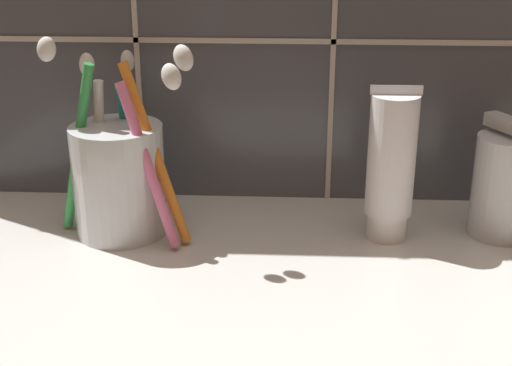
# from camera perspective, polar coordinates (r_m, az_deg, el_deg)

# --- Properties ---
(sink_counter) EXTENTS (0.77, 0.37, 0.02)m
(sink_counter) POSITION_cam_1_polar(r_m,az_deg,el_deg) (0.59, 4.56, -8.76)
(sink_counter) COLOR silver
(sink_counter) RESTS_ON ground
(toothbrush_cup) EXTENTS (0.15, 0.14, 0.18)m
(toothbrush_cup) POSITION_cam_1_polar(r_m,az_deg,el_deg) (0.66, -10.87, 0.66)
(toothbrush_cup) COLOR silver
(toothbrush_cup) RESTS_ON sink_counter
(toothpaste_tube) EXTENTS (0.04, 0.04, 0.14)m
(toothpaste_tube) POSITION_cam_1_polar(r_m,az_deg,el_deg) (0.64, 10.74, 1.43)
(toothpaste_tube) COLOR white
(toothpaste_tube) RESTS_ON sink_counter
(sink_faucet) EXTENTS (0.07, 0.10, 0.11)m
(sink_faucet) POSITION_cam_1_polar(r_m,az_deg,el_deg) (0.68, 19.69, -0.03)
(sink_faucet) COLOR silver
(sink_faucet) RESTS_ON sink_counter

